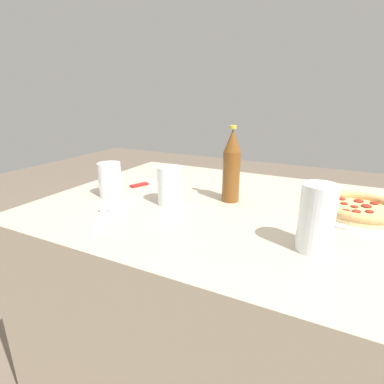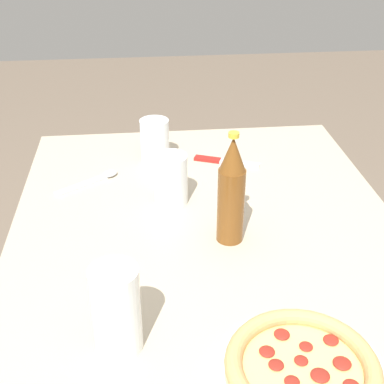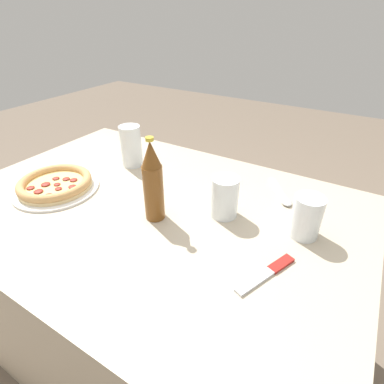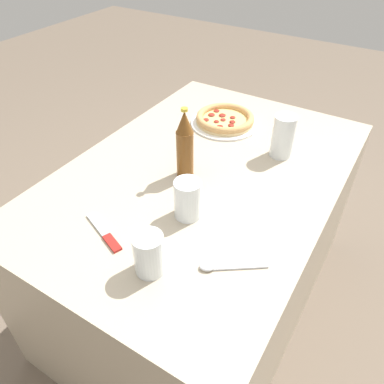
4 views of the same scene
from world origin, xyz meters
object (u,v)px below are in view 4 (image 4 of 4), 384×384
at_px(spoon, 223,266).
at_px(beer_bottle, 185,145).
at_px(glass_water, 283,137).
at_px(knife, 105,233).
at_px(glass_lemonade, 188,200).
at_px(glass_orange_juice, 149,255).
at_px(pizza_pepperoni, 225,120).

bearing_deg(spoon, beer_bottle, -134.02).
relative_size(glass_water, spoon, 0.98).
bearing_deg(spoon, knife, -78.42).
height_order(glass_lemonade, knife, glass_lemonade).
bearing_deg(beer_bottle, glass_orange_juice, 20.02).
xyz_separation_m(glass_water, beer_bottle, (0.29, -0.23, 0.04)).
bearing_deg(glass_orange_juice, pizza_pepperoni, -166.10).
bearing_deg(glass_water, spoon, 6.77).
bearing_deg(glass_lemonade, spoon, 56.39).
bearing_deg(knife, glass_orange_juice, 80.02).
bearing_deg(glass_water, glass_lemonade, -14.45).
bearing_deg(pizza_pepperoni, spoon, 27.39).
distance_m(glass_water, beer_bottle, 0.37).
bearing_deg(spoon, glass_water, -173.23).
height_order(glass_water, beer_bottle, beer_bottle).
height_order(knife, spoon, spoon).
height_order(pizza_pepperoni, beer_bottle, beer_bottle).
relative_size(knife, spoon, 1.10).
xyz_separation_m(glass_lemonade, spoon, (0.12, 0.19, -0.05)).
xyz_separation_m(glass_orange_juice, spoon, (-0.10, 0.16, -0.05)).
xyz_separation_m(pizza_pepperoni, glass_orange_juice, (0.78, 0.19, 0.03)).
relative_size(glass_orange_juice, glass_lemonade, 0.96).
bearing_deg(pizza_pepperoni, glass_orange_juice, 13.90).
xyz_separation_m(glass_lemonade, knife, (0.19, -0.16, -0.05)).
xyz_separation_m(pizza_pepperoni, knife, (0.75, 0.01, -0.02)).
height_order(pizza_pepperoni, knife, pizza_pepperoni).
distance_m(glass_orange_juice, spoon, 0.20).
bearing_deg(beer_bottle, knife, -6.72).
distance_m(pizza_pepperoni, knife, 0.75).
bearing_deg(knife, glass_lemonade, 140.76).
bearing_deg(pizza_pepperoni, glass_water, 70.59).
relative_size(pizza_pepperoni, knife, 1.58).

